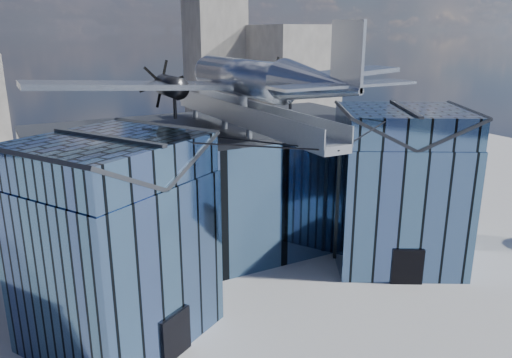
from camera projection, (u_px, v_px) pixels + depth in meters
name	position (u px, v px, depth m)	size (l,w,h in m)	color
ground_plane	(270.00, 284.00, 34.97)	(120.00, 120.00, 0.00)	gray
museum	(232.00, 187.00, 38.28)	(32.88, 24.50, 17.60)	#46658F
bg_towers	(111.00, 79.00, 75.26)	(77.00, 24.50, 26.00)	gray
tree_side_e	(410.00, 175.00, 48.07)	(3.95, 3.95, 5.46)	#2F2012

